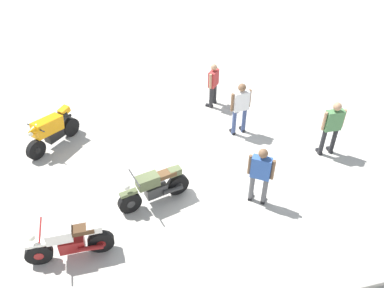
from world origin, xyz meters
The scene contains 8 objects.
ground_plane centered at (0.00, 0.00, 0.00)m, with size 40.00×40.00×0.00m, color #B7B2A8.
motorcycle_cream_vintage centered at (3.12, 2.36, 0.49)m, with size 1.95×0.70×1.07m.
motorcycle_olive_vintage centered at (1.00, 1.14, 0.49)m, with size 1.93×0.79×1.07m.
motorcycle_orange_sportbike centered at (3.60, -1.91, 0.59)m, with size 1.53×1.50×1.14m.
person_in_blue_shirt centered at (-1.57, 1.77, 1.00)m, with size 0.60×0.51×1.74m.
person_in_green_shirt centered at (-4.29, 0.41, 1.04)m, with size 0.68×0.31×1.79m.
person_in_white_shirt centered at (-2.09, -1.19, 1.03)m, with size 0.68×0.37×1.78m.
person_in_red_shirt centered at (-1.75, -2.96, 0.88)m, with size 0.51×0.55×1.58m.
Camera 1 is at (1.82, 8.38, 7.65)m, focal length 37.20 mm.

